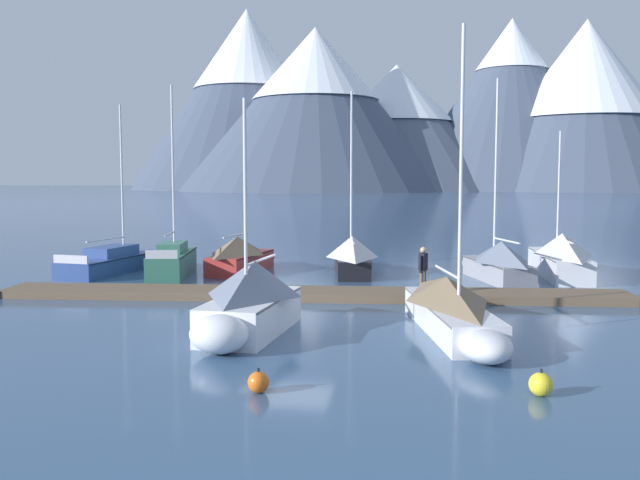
% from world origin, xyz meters
% --- Properties ---
extents(ground_plane, '(700.00, 700.00, 0.00)m').
position_xyz_m(ground_plane, '(0.00, 0.00, 0.00)').
color(ground_plane, '#38567A').
extents(mountain_west_summit, '(86.46, 86.46, 67.02)m').
position_xyz_m(mountain_west_summit, '(-62.71, 236.44, 35.12)').
color(mountain_west_summit, '#424C60').
rests_on(mountain_west_summit, ground).
extents(mountain_central_massif, '(92.50, 92.50, 54.73)m').
position_xyz_m(mountain_central_massif, '(-33.22, 213.87, 28.69)').
color(mountain_central_massif, '#424C60').
rests_on(mountain_central_massif, ground).
extents(mountain_shoulder_ridge, '(86.27, 86.27, 44.68)m').
position_xyz_m(mountain_shoulder_ridge, '(-6.71, 232.70, 23.49)').
color(mountain_shoulder_ridge, '#4C566B').
rests_on(mountain_shoulder_ridge, ground).
extents(mountain_east_summit, '(80.63, 80.63, 60.67)m').
position_xyz_m(mountain_east_summit, '(33.65, 237.57, 30.93)').
color(mountain_east_summit, '#424C60').
rests_on(mountain_east_summit, ground).
extents(mountain_rear_spur, '(80.30, 80.30, 57.52)m').
position_xyz_m(mountain_rear_spur, '(57.06, 227.89, 30.87)').
color(mountain_rear_spur, '#424C60').
rests_on(mountain_rear_spur, ground).
extents(dock, '(23.45, 4.06, 0.30)m').
position_xyz_m(dock, '(0.00, 4.00, 0.15)').
color(dock, brown).
rests_on(dock, ground).
extents(sailboat_nearest_berth, '(2.81, 7.61, 7.98)m').
position_xyz_m(sailboat_nearest_berth, '(-10.46, 9.98, 0.51)').
color(sailboat_nearest_berth, navy).
rests_on(sailboat_nearest_berth, ground).
extents(sailboat_second_berth, '(2.61, 6.79, 8.72)m').
position_xyz_m(sailboat_second_berth, '(-7.39, 9.44, 0.66)').
color(sailboat_second_berth, '#336B56').
rests_on(sailboat_second_berth, ground).
extents(sailboat_mid_dock_port, '(2.41, 5.92, 6.92)m').
position_xyz_m(sailboat_mid_dock_port, '(-4.48, 10.71, 0.81)').
color(sailboat_mid_dock_port, '#B2332D').
rests_on(sailboat_mid_dock_port, ground).
extents(sailboat_mid_dock_starboard, '(2.32, 5.63, 6.69)m').
position_xyz_m(sailboat_mid_dock_starboard, '(-0.81, -2.23, 0.97)').
color(sailboat_mid_dock_starboard, white).
rests_on(sailboat_mid_dock_starboard, ground).
extents(sailboat_far_berth, '(2.41, 6.16, 8.47)m').
position_xyz_m(sailboat_far_berth, '(0.77, 10.67, 0.85)').
color(sailboat_far_berth, black).
rests_on(sailboat_far_berth, ground).
extents(sailboat_outer_slip, '(3.01, 7.65, 8.62)m').
position_xyz_m(sailboat_outer_slip, '(4.96, -1.20, 0.75)').
color(sailboat_outer_slip, silver).
rests_on(sailboat_outer_slip, ground).
extents(sailboat_end_of_dock, '(3.05, 5.97, 8.77)m').
position_xyz_m(sailboat_end_of_dock, '(7.26, 9.66, 0.84)').
color(sailboat_end_of_dock, '#93939E').
rests_on(sailboat_end_of_dock, ground).
extents(sailboat_last_slip, '(2.04, 7.63, 6.60)m').
position_xyz_m(sailboat_last_slip, '(10.19, 11.42, 0.95)').
color(sailboat_last_slip, silver).
rests_on(sailboat_last_slip, ground).
extents(person_on_dock, '(0.35, 0.55, 1.69)m').
position_xyz_m(person_on_dock, '(4.10, 3.90, 1.26)').
color(person_on_dock, brown).
rests_on(person_on_dock, dock).
extents(mooring_buoy_channel_marker, '(0.45, 0.45, 0.53)m').
position_xyz_m(mooring_buoy_channel_marker, '(0.76, -7.54, 0.23)').
color(mooring_buoy_channel_marker, orange).
rests_on(mooring_buoy_channel_marker, ground).
extents(mooring_buoy_inner_mooring, '(0.49, 0.49, 0.57)m').
position_xyz_m(mooring_buoy_inner_mooring, '(6.57, -6.87, 0.25)').
color(mooring_buoy_inner_mooring, yellow).
rests_on(mooring_buoy_inner_mooring, ground).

